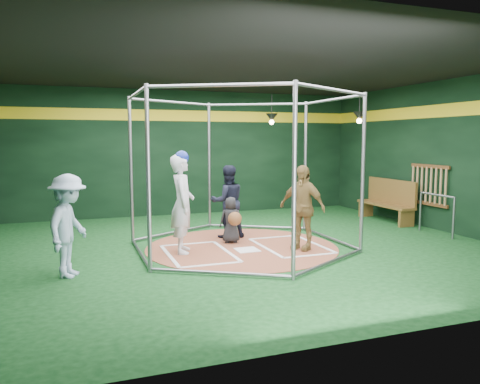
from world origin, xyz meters
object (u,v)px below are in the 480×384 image
object	(u,v)px
visitor_leopard	(302,207)
umpire	(228,202)
dugout_bench	(388,200)
batter_figure	(182,202)

from	to	relation	value
visitor_leopard	umpire	world-z (taller)	visitor_leopard
visitor_leopard	dugout_bench	bearing A→B (deg)	86.39
batter_figure	dugout_bench	world-z (taller)	batter_figure
visitor_leopard	umpire	xyz separation A→B (m)	(-1.01, 1.55, -0.03)
visitor_leopard	batter_figure	bearing A→B (deg)	-137.17
batter_figure	visitor_leopard	xyz separation A→B (m)	(2.24, -0.53, -0.13)
dugout_bench	umpire	bearing A→B (deg)	-173.13
batter_figure	umpire	size ratio (longest dim) A/B	1.22
umpire	dugout_bench	world-z (taller)	umpire
umpire	dugout_bench	size ratio (longest dim) A/B	0.83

